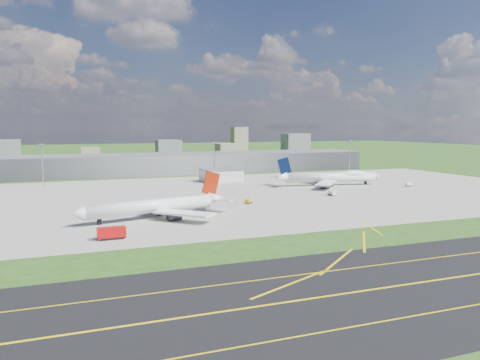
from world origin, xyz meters
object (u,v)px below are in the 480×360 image
object	(u,v)px
airliner_blue_quad	(331,177)
tug_yellow	(249,202)
airliner_red_twin	(157,206)
van_white_far	(409,185)
fire_truck	(111,233)
van_white_near	(332,193)

from	to	relation	value
airliner_blue_quad	tug_yellow	xyz separation A→B (m)	(-73.17, -45.73, -4.03)
airliner_blue_quad	airliner_red_twin	bearing A→B (deg)	-140.21
airliner_red_twin	van_white_far	world-z (taller)	airliner_red_twin
airliner_blue_quad	fire_truck	bearing A→B (deg)	-134.60
van_white_far	van_white_near	bearing A→B (deg)	-174.47
airliner_red_twin	van_white_near	distance (m)	101.66
van_white_near	airliner_red_twin	bearing A→B (deg)	101.81
fire_truck	van_white_far	bearing A→B (deg)	21.01
fire_truck	tug_yellow	xyz separation A→B (m)	(67.75, 50.08, -1.00)
airliner_blue_quad	van_white_far	xyz separation A→B (m)	(41.73, -21.07, -3.83)
airliner_red_twin	tug_yellow	xyz separation A→B (m)	(47.23, 19.91, -3.75)
airliner_red_twin	van_white_far	size ratio (longest dim) A/B	13.91
fire_truck	van_white_near	size ratio (longest dim) A/B	1.85
airliner_red_twin	airliner_blue_quad	bearing A→B (deg)	-165.59
van_white_near	fire_truck	bearing A→B (deg)	112.02
airliner_red_twin	van_white_near	world-z (taller)	airliner_red_twin
airliner_red_twin	fire_truck	bearing A→B (deg)	41.58
van_white_far	tug_yellow	bearing A→B (deg)	-176.82
airliner_blue_quad	tug_yellow	distance (m)	86.37
van_white_far	fire_truck	bearing A→B (deg)	-166.68
tug_yellow	van_white_near	distance (m)	51.09
airliner_blue_quad	fire_truck	world-z (taller)	airliner_blue_quad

